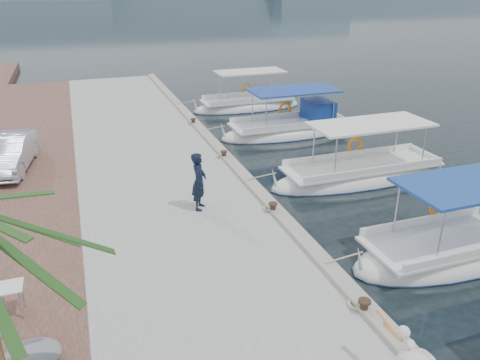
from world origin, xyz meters
The scene contains 13 objects.
ground centered at (0.00, 0.00, 0.00)m, with size 400.00×400.00×0.00m, color black.
concrete_quay centered at (-3.00, 5.00, 0.25)m, with size 6.00×40.00×0.50m, color #9C9C97.
quay_curb centered at (-0.22, 5.00, 0.56)m, with size 0.44×40.00×0.12m, color #9D978B.
cobblestone_strip centered at (-8.00, 5.00, 0.25)m, with size 4.00×40.00×0.50m, color brown.
fishing_caique_b centered at (3.76, -1.72, 0.12)m, with size 6.34×2.33×2.83m.
fishing_caique_c centered at (4.39, 3.87, 0.12)m, with size 7.61×2.24×2.83m.
fishing_caique_d centered at (4.25, 10.00, 0.19)m, with size 7.11×2.42×2.83m.
fishing_caique_e centered at (3.91, 15.30, 0.13)m, with size 6.64×2.08×2.83m.
mooring_bollards centered at (-0.35, 1.50, 0.69)m, with size 0.28×20.28×0.33m.
fisherman centered at (-2.40, 2.54, 1.42)m, with size 0.67×0.44×1.85m, color black.
parked_car centered at (-8.29, 8.12, 1.16)m, with size 1.40×4.01×1.32m, color silver.
tarp_bundle centered at (-7.04, -2.72, 0.70)m, with size 1.10×0.90×0.40m, color gray.
folding_table centered at (-7.48, -1.05, 1.02)m, with size 0.55×0.55×0.73m.
Camera 1 is at (-5.59, -10.31, 7.17)m, focal length 35.00 mm.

